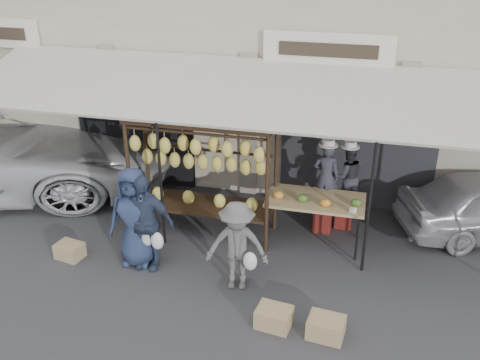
# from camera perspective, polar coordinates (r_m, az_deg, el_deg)

# --- Properties ---
(ground_plane) EXTENTS (90.00, 90.00, 0.00)m
(ground_plane) POSITION_cam_1_polar(r_m,az_deg,el_deg) (8.67, -4.54, -11.47)
(ground_plane) COLOR #2D2D30
(awning) EXTENTS (10.00, 2.35, 2.92)m
(awning) POSITION_cam_1_polar(r_m,az_deg,el_deg) (9.47, -0.66, 9.43)
(awning) COLOR beige
(awning) RESTS_ON ground_plane
(banana_rack) EXTENTS (2.60, 0.90, 2.24)m
(banana_rack) POSITION_cam_1_polar(r_m,az_deg,el_deg) (9.38, -4.13, 2.65)
(banana_rack) COLOR black
(banana_rack) RESTS_ON ground_plane
(produce_table) EXTENTS (1.70, 0.90, 1.04)m
(produce_table) POSITION_cam_1_polar(r_m,az_deg,el_deg) (9.39, 8.06, -2.26)
(produce_table) COLOR tan
(produce_table) RESTS_ON ground_plane
(vendor_left) EXTENTS (0.47, 0.32, 1.28)m
(vendor_left) POSITION_cam_1_polar(r_m,az_deg,el_deg) (9.76, 9.14, 0.39)
(vendor_left) COLOR #333541
(vendor_left) RESTS_ON stool_left
(vendor_right) EXTENTS (0.72, 0.64, 1.23)m
(vendor_right) POSITION_cam_1_polar(r_m,az_deg,el_deg) (9.97, 11.37, 0.39)
(vendor_right) COLOR #303037
(vendor_right) RESTS_ON stool_right
(customer_left) EXTENTS (0.90, 0.63, 1.74)m
(customer_left) POSITION_cam_1_polar(r_m,az_deg,el_deg) (8.96, -11.18, -3.92)
(customer_left) COLOR #242F4E
(customer_left) RESTS_ON ground_plane
(customer_mid) EXTENTS (1.01, 0.46, 1.68)m
(customer_mid) POSITION_cam_1_polar(r_m,az_deg,el_deg) (8.85, -10.15, -4.45)
(customer_mid) COLOR #313D58
(customer_mid) RESTS_ON ground_plane
(customer_right) EXTENTS (1.04, 0.69, 1.50)m
(customer_right) POSITION_cam_1_polar(r_m,az_deg,el_deg) (8.26, -0.33, -7.10)
(customer_right) COLOR #5A5856
(customer_right) RESTS_ON ground_plane
(stool_left) EXTENTS (0.38, 0.38, 0.47)m
(stool_left) POSITION_cam_1_polar(r_m,az_deg,el_deg) (10.16, 8.80, -4.08)
(stool_left) COLOR maroon
(stool_left) RESTS_ON ground_plane
(stool_right) EXTENTS (0.33, 0.33, 0.43)m
(stool_right) POSITION_cam_1_polar(r_m,az_deg,el_deg) (10.35, 10.98, -3.78)
(stool_right) COLOR maroon
(stool_right) RESTS_ON ground_plane
(crate_near_a) EXTENTS (0.54, 0.44, 0.30)m
(crate_near_a) POSITION_cam_1_polar(r_m,az_deg,el_deg) (7.89, 3.63, -14.40)
(crate_near_a) COLOR tan
(crate_near_a) RESTS_ON ground_plane
(crate_near_b) EXTENTS (0.54, 0.43, 0.30)m
(crate_near_b) POSITION_cam_1_polar(r_m,az_deg,el_deg) (7.80, 9.15, -15.26)
(crate_near_b) COLOR tan
(crate_near_b) RESTS_ON ground_plane
(crate_far) EXTENTS (0.50, 0.42, 0.27)m
(crate_far) POSITION_cam_1_polar(r_m,az_deg,el_deg) (9.74, -17.71, -7.19)
(crate_far) COLOR tan
(crate_far) RESTS_ON ground_plane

